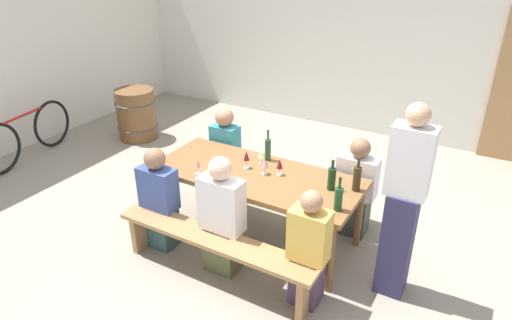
{
  "coord_description": "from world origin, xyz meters",
  "views": [
    {
      "loc": [
        1.96,
        -3.4,
        2.82
      ],
      "look_at": [
        0.0,
        0.0,
        0.9
      ],
      "focal_mm": 31.41,
      "sensor_mm": 36.0,
      "label": 1
    }
  ],
  "objects_px": {
    "wine_glass_0": "(265,164)",
    "wine_barrel": "(136,114)",
    "seated_guest_near_0": "(159,201)",
    "parked_bicycle_0": "(26,135)",
    "wine_bottle_0": "(332,178)",
    "wine_glass_2": "(198,163)",
    "wine_glass_3": "(280,164)",
    "seated_guest_near_2": "(308,252)",
    "tasting_table": "(256,180)",
    "seated_guest_near_1": "(222,218)",
    "bench_far": "(288,178)",
    "standing_host": "(403,207)",
    "bench_near": "(215,246)",
    "wine_glass_1": "(261,155)",
    "seated_guest_far_1": "(356,190)",
    "wine_glass_4": "(246,156)",
    "seated_guest_far_0": "(226,153)",
    "wine_bottle_3": "(357,178)",
    "wine_bottle_2": "(268,149)",
    "wine_bottle_1": "(339,198)"
  },
  "relations": [
    {
      "from": "wine_glass_0",
      "to": "wine_barrel",
      "type": "bearing_deg",
      "value": 156.16
    },
    {
      "from": "seated_guest_near_0",
      "to": "parked_bicycle_0",
      "type": "height_order",
      "value": "seated_guest_near_0"
    },
    {
      "from": "wine_bottle_0",
      "to": "wine_barrel",
      "type": "xyz_separation_m",
      "value": [
        -3.71,
        1.29,
        -0.47
      ]
    },
    {
      "from": "wine_glass_2",
      "to": "parked_bicycle_0",
      "type": "relative_size",
      "value": 0.1
    },
    {
      "from": "wine_glass_3",
      "to": "seated_guest_near_2",
      "type": "xyz_separation_m",
      "value": [
        0.63,
        -0.69,
        -0.35
      ]
    },
    {
      "from": "tasting_table",
      "to": "seated_guest_near_1",
      "type": "relative_size",
      "value": 1.78
    },
    {
      "from": "bench_far",
      "to": "standing_host",
      "type": "height_order",
      "value": "standing_host"
    },
    {
      "from": "bench_near",
      "to": "wine_glass_0",
      "type": "bearing_deg",
      "value": 84.29
    },
    {
      "from": "wine_glass_1",
      "to": "seated_guest_far_1",
      "type": "relative_size",
      "value": 0.13
    },
    {
      "from": "bench_far",
      "to": "wine_barrel",
      "type": "distance_m",
      "value": 3.02
    },
    {
      "from": "bench_far",
      "to": "wine_glass_4",
      "type": "xyz_separation_m",
      "value": [
        -0.15,
        -0.69,
        0.52
      ]
    },
    {
      "from": "wine_glass_4",
      "to": "seated_guest_near_0",
      "type": "distance_m",
      "value": 0.97
    },
    {
      "from": "seated_guest_near_1",
      "to": "wine_glass_1",
      "type": "bearing_deg",
      "value": 3.44
    },
    {
      "from": "seated_guest_near_0",
      "to": "bench_near",
      "type": "bearing_deg",
      "value": -101.21
    },
    {
      "from": "wine_glass_1",
      "to": "wine_glass_3",
      "type": "xyz_separation_m",
      "value": [
        0.27,
        -0.12,
        0.01
      ]
    },
    {
      "from": "tasting_table",
      "to": "seated_guest_far_0",
      "type": "bearing_deg",
      "value": 142.02
    },
    {
      "from": "seated_guest_near_1",
      "to": "seated_guest_near_0",
      "type": "bearing_deg",
      "value": 90.0
    },
    {
      "from": "bench_far",
      "to": "seated_guest_near_0",
      "type": "xyz_separation_m",
      "value": [
        -0.76,
        -1.34,
        0.16
      ]
    },
    {
      "from": "wine_glass_0",
      "to": "wine_bottle_3",
      "type": "bearing_deg",
      "value": 9.23
    },
    {
      "from": "seated_guest_near_0",
      "to": "wine_bottle_0",
      "type": "bearing_deg",
      "value": -65.9
    },
    {
      "from": "wine_glass_2",
      "to": "standing_host",
      "type": "height_order",
      "value": "standing_host"
    },
    {
      "from": "tasting_table",
      "to": "parked_bicycle_0",
      "type": "relative_size",
      "value": 1.26
    },
    {
      "from": "wine_glass_1",
      "to": "seated_guest_far_1",
      "type": "xyz_separation_m",
      "value": [
        0.91,
        0.38,
        -0.34
      ]
    },
    {
      "from": "tasting_table",
      "to": "seated_guest_near_2",
      "type": "distance_m",
      "value": 1.05
    },
    {
      "from": "bench_far",
      "to": "wine_bottle_3",
      "type": "relative_size",
      "value": 6.1
    },
    {
      "from": "wine_bottle_2",
      "to": "standing_host",
      "type": "bearing_deg",
      "value": -15.65
    },
    {
      "from": "wine_glass_0",
      "to": "seated_guest_near_0",
      "type": "height_order",
      "value": "seated_guest_near_0"
    },
    {
      "from": "bench_near",
      "to": "wine_glass_3",
      "type": "xyz_separation_m",
      "value": [
        0.21,
        0.84,
        0.51
      ]
    },
    {
      "from": "wine_barrel",
      "to": "seated_guest_far_0",
      "type": "bearing_deg",
      "value": -19.57
    },
    {
      "from": "wine_glass_0",
      "to": "seated_guest_far_0",
      "type": "height_order",
      "value": "seated_guest_far_0"
    },
    {
      "from": "seated_guest_near_1",
      "to": "wine_glass_4",
      "type": "bearing_deg",
      "value": 11.5
    },
    {
      "from": "wine_bottle_1",
      "to": "seated_guest_far_0",
      "type": "height_order",
      "value": "seated_guest_far_0"
    },
    {
      "from": "seated_guest_far_0",
      "to": "standing_host",
      "type": "height_order",
      "value": "standing_host"
    },
    {
      "from": "bench_far",
      "to": "tasting_table",
      "type": "bearing_deg",
      "value": -90.0
    },
    {
      "from": "wine_bottle_0",
      "to": "standing_host",
      "type": "relative_size",
      "value": 0.17
    },
    {
      "from": "wine_bottle_0",
      "to": "wine_glass_3",
      "type": "relative_size",
      "value": 1.77
    },
    {
      "from": "seated_guest_near_1",
      "to": "seated_guest_far_1",
      "type": "relative_size",
      "value": 1.08
    },
    {
      "from": "wine_barrel",
      "to": "wine_glass_3",
      "type": "bearing_deg",
      "value": -22.01
    },
    {
      "from": "tasting_table",
      "to": "standing_host",
      "type": "height_order",
      "value": "standing_host"
    },
    {
      "from": "wine_glass_0",
      "to": "wine_glass_4",
      "type": "bearing_deg",
      "value": 173.72
    },
    {
      "from": "seated_guest_far_0",
      "to": "wine_glass_3",
      "type": "bearing_deg",
      "value": 62.8
    },
    {
      "from": "wine_bottle_2",
      "to": "wine_bottle_0",
      "type": "bearing_deg",
      "value": -17.18
    },
    {
      "from": "wine_bottle_2",
      "to": "seated_guest_near_2",
      "type": "xyz_separation_m",
      "value": [
        0.89,
        -0.93,
        -0.36
      ]
    },
    {
      "from": "wine_glass_1",
      "to": "seated_guest_near_2",
      "type": "height_order",
      "value": "seated_guest_near_2"
    },
    {
      "from": "wine_glass_0",
      "to": "wine_glass_3",
      "type": "height_order",
      "value": "wine_glass_3"
    },
    {
      "from": "wine_glass_4",
      "to": "wine_bottle_3",
      "type": "bearing_deg",
      "value": 6.14
    },
    {
      "from": "wine_bottle_2",
      "to": "wine_glass_0",
      "type": "xyz_separation_m",
      "value": [
        0.13,
        -0.29,
        -0.02
      ]
    },
    {
      "from": "wine_glass_4",
      "to": "bench_far",
      "type": "bearing_deg",
      "value": 78.04
    },
    {
      "from": "seated_guest_near_0",
      "to": "wine_bottle_2",
      "type": "bearing_deg",
      "value": -37.44
    },
    {
      "from": "wine_bottle_0",
      "to": "wine_bottle_3",
      "type": "relative_size",
      "value": 0.91
    }
  ]
}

